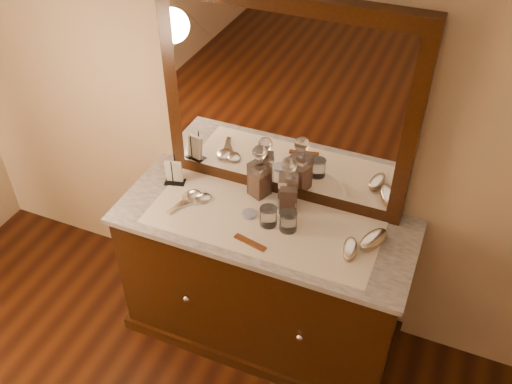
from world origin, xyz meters
TOP-DOWN VIEW (x-y plane):
  - dresser_cabinet at (0.00, 1.96)m, footprint 1.40×0.55m
  - dresser_plinth at (0.00, 1.96)m, footprint 1.46×0.59m
  - knob_left at (-0.30, 1.67)m, footprint 0.04×0.04m
  - knob_right at (0.30, 1.67)m, footprint 0.04×0.04m
  - marble_top at (0.00, 1.96)m, footprint 1.44×0.59m
  - mirror_frame at (0.00, 2.20)m, footprint 1.20×0.08m
  - mirror_glass at (0.00, 2.17)m, footprint 1.06×0.01m
  - lace_runner at (0.00, 1.94)m, footprint 1.10×0.45m
  - pin_dish at (-0.08, 1.96)m, footprint 0.08×0.08m
  - comb at (0.00, 1.78)m, footprint 0.17×0.06m
  - napkin_rack at (-0.53, 2.04)m, footprint 0.12×0.09m
  - decanter_left at (-0.09, 2.12)m, footprint 0.12×0.12m
  - decanter_right at (0.07, 2.07)m, footprint 0.12×0.12m
  - brush_near at (0.43, 1.90)m, footprint 0.09×0.15m
  - brush_far at (0.51, 1.99)m, footprint 0.14×0.19m
  - hand_mirror_outer at (-0.40, 1.95)m, footprint 0.11×0.22m
  - hand_mirror_inner at (-0.35, 1.96)m, footprint 0.16×0.19m
  - tumblers at (0.08, 1.94)m, footprint 0.18×0.09m

SIDE VIEW (x-z plane):
  - dresser_plinth at x=0.00m, z-range 0.00..0.08m
  - dresser_cabinet at x=0.00m, z-range 0.00..0.82m
  - knob_left at x=-0.30m, z-range 0.43..0.47m
  - knob_right at x=0.30m, z-range 0.43..0.47m
  - marble_top at x=0.00m, z-range 0.82..0.85m
  - lace_runner at x=0.00m, z-range 0.85..0.85m
  - comb at x=0.00m, z-range 0.85..0.86m
  - pin_dish at x=-0.08m, z-range 0.85..0.87m
  - hand_mirror_inner at x=-0.35m, z-range 0.85..0.87m
  - hand_mirror_outer at x=-0.40m, z-range 0.85..0.87m
  - brush_near at x=0.43m, z-range 0.85..0.89m
  - brush_far at x=0.51m, z-range 0.85..0.90m
  - tumblers at x=0.08m, z-range 0.85..0.95m
  - napkin_rack at x=-0.53m, z-range 0.83..0.99m
  - decanter_left at x=-0.09m, z-range 0.82..1.11m
  - decanter_right at x=0.07m, z-range 0.82..1.12m
  - mirror_frame at x=0.00m, z-range 0.85..1.85m
  - mirror_glass at x=0.00m, z-range 0.92..1.78m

